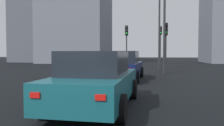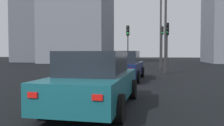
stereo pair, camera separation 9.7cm
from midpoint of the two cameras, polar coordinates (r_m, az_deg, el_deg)
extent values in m
cube|color=#141E4C|center=(13.36, 2.58, -1.42)|extent=(4.83, 2.00, 0.71)
cube|color=#1E232B|center=(13.10, 2.43, 1.50)|extent=(2.20, 1.69, 0.66)
cylinder|color=black|center=(14.75, 7.01, -2.21)|extent=(0.65, 0.24, 0.64)
cylinder|color=black|center=(15.00, -0.04, -2.12)|extent=(0.65, 0.24, 0.64)
cylinder|color=black|center=(11.81, 5.92, -3.37)|extent=(0.65, 0.24, 0.64)
cylinder|color=black|center=(12.12, -2.82, -3.20)|extent=(0.65, 0.24, 0.64)
cube|color=red|center=(10.89, 4.11, -1.63)|extent=(0.04, 0.20, 0.11)
cube|color=red|center=(11.13, -2.69, -1.53)|extent=(0.04, 0.20, 0.11)
cube|color=#19606B|center=(6.57, -4.07, -5.59)|extent=(4.54, 1.86, 0.67)
cube|color=#1E232B|center=(6.29, -4.61, 0.00)|extent=(2.06, 1.60, 0.63)
cylinder|color=black|center=(7.81, 4.89, -6.34)|extent=(0.64, 0.23, 0.64)
cylinder|color=black|center=(8.18, -7.59, -5.96)|extent=(0.64, 0.23, 0.64)
cylinder|color=black|center=(5.10, 1.69, -11.09)|extent=(0.64, 0.23, 0.64)
cylinder|color=black|center=(5.64, -16.62, -9.87)|extent=(0.64, 0.23, 0.64)
cube|color=red|center=(4.23, -3.51, -8.41)|extent=(0.03, 0.20, 0.11)
cube|color=red|center=(4.70, -18.87, -7.44)|extent=(0.03, 0.20, 0.11)
cylinder|color=#2D2D30|center=(17.68, 12.82, 2.05)|extent=(0.11, 0.11, 2.82)
cube|color=black|center=(17.71, 12.88, 8.07)|extent=(0.22, 0.29, 0.90)
sphere|color=black|center=(17.63, 12.88, 8.98)|extent=(0.20, 0.20, 0.20)
sphere|color=black|center=(17.60, 12.87, 8.10)|extent=(0.20, 0.20, 0.20)
sphere|color=green|center=(17.58, 12.86, 7.23)|extent=(0.20, 0.20, 0.20)
cylinder|color=#2D2D30|center=(21.39, 3.44, 2.55)|extent=(0.11, 0.11, 3.11)
cube|color=black|center=(21.43, 3.44, 7.92)|extent=(0.21, 0.29, 0.90)
sphere|color=black|center=(21.35, 3.42, 8.67)|extent=(0.20, 0.20, 0.20)
sphere|color=black|center=(21.32, 3.42, 7.95)|extent=(0.20, 0.20, 0.20)
sphere|color=green|center=(21.30, 3.42, 7.22)|extent=(0.20, 0.20, 0.20)
cylinder|color=#2D2D30|center=(26.43, 11.62, 2.96)|extent=(0.11, 0.11, 3.55)
cube|color=black|center=(26.49, 11.68, 7.78)|extent=(0.23, 0.30, 0.90)
sphere|color=black|center=(26.41, 11.73, 8.39)|extent=(0.20, 0.20, 0.20)
sphere|color=black|center=(26.38, 11.72, 7.81)|extent=(0.20, 0.20, 0.20)
sphere|color=green|center=(26.36, 11.72, 7.22)|extent=(0.20, 0.20, 0.20)
cylinder|color=#2D2D30|center=(21.71, 11.36, 9.66)|extent=(0.16, 0.16, 8.51)
cylinder|color=#2D2D30|center=(17.20, 12.50, 7.97)|extent=(0.16, 0.16, 6.37)
cube|color=gray|center=(38.28, -8.67, 12.22)|extent=(10.17, 9.69, 16.06)
cube|color=slate|center=(45.87, -13.54, 10.28)|extent=(15.32, 10.52, 15.64)
camera|label=1|loc=(0.05, -90.29, -0.01)|focal=37.44mm
camera|label=2|loc=(0.05, 89.71, 0.01)|focal=37.44mm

